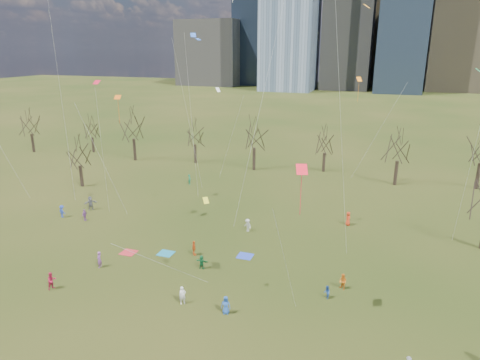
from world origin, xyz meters
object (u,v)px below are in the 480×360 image
(person_0, at_px, (226,305))
(person_2, at_px, (52,281))
(blanket_teal, at_px, (166,253))
(blanket_navy, at_px, (245,256))
(person_4, at_px, (194,248))
(person_1, at_px, (183,295))
(blanket_crimson, at_px, (129,252))

(person_0, xyz_separation_m, person_2, (-16.33, -1.61, 0.03))
(blanket_teal, bearing_deg, person_0, -38.82)
(blanket_navy, bearing_deg, person_4, -163.74)
(person_0, relative_size, person_2, 0.96)
(person_1, bearing_deg, blanket_crimson, 100.62)
(blanket_crimson, relative_size, person_0, 1.00)
(blanket_teal, bearing_deg, person_2, -123.70)
(blanket_teal, height_order, blanket_crimson, same)
(blanket_navy, bearing_deg, person_1, -102.98)
(blanket_crimson, bearing_deg, blanket_navy, 15.29)
(blanket_crimson, distance_m, person_1, 11.92)
(person_2, distance_m, person_4, 13.95)
(blanket_teal, xyz_separation_m, blanket_crimson, (-3.89, -1.12, 0.00))
(person_1, distance_m, person_2, 12.44)
(person_1, xyz_separation_m, person_2, (-12.31, -1.74, 0.02))
(blanket_navy, height_order, person_4, person_4)
(blanket_teal, distance_m, person_1, 9.86)
(blanket_crimson, relative_size, person_2, 0.96)
(blanket_crimson, bearing_deg, person_4, 14.56)
(person_2, bearing_deg, person_0, -66.18)
(person_1, bearing_deg, blanket_navy, 32.16)
(person_2, relative_size, person_4, 1.02)
(person_4, bearing_deg, blanket_teal, 68.52)
(person_0, xyz_separation_m, person_1, (-4.02, 0.13, 0.01))
(blanket_teal, relative_size, blanket_navy, 1.00)
(person_1, bearing_deg, blanket_teal, 82.10)
(blanket_navy, distance_m, blanket_crimson, 12.56)
(person_4, bearing_deg, blanket_navy, -107.88)
(person_0, bearing_deg, blanket_crimson, 141.97)
(blanket_navy, relative_size, person_4, 0.98)
(blanket_navy, distance_m, person_0, 10.36)
(blanket_teal, xyz_separation_m, person_2, (-6.40, -9.60, 0.82))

